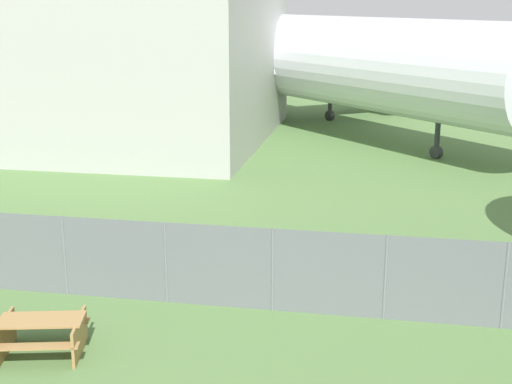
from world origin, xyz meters
The scene contains 3 objects.
perimeter_fence centered at (0.00, 10.92, 1.00)m, with size 56.07×0.07×2.00m.
airplane centered at (-2.15, 35.23, 3.84)m, with size 30.15×30.47×12.84m.
picnic_bench_open_grass centered at (-4.27, 8.02, 0.47)m, with size 1.98×1.75×0.76m.
Camera 1 is at (2.42, -4.14, 7.01)m, focal length 50.00 mm.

